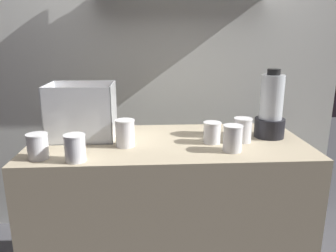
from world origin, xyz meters
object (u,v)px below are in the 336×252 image
Objects in this scene: juice_cup_pomegranate_far_left at (38,148)px; juice_cup_carrot_far_right at (233,139)px; carrot_display_bin at (82,120)px; juice_cup_pomegranate_middle at (125,135)px; juice_cup_beet_left at (75,150)px; juice_cup_orange_right at (212,134)px; juice_cup_orange_rightmost at (242,131)px; blender_pitcher at (271,110)px.

juice_cup_pomegranate_far_left is 0.88m from juice_cup_carrot_far_right.
juice_cup_pomegranate_middle is at bearing -34.08° from carrot_display_bin.
juice_cup_pomegranate_middle is (0.20, 0.19, 0.01)m from juice_cup_beet_left.
juice_cup_orange_right is (0.67, -0.13, -0.05)m from carrot_display_bin.
juice_cup_orange_right is (0.63, 0.22, -0.01)m from juice_cup_beet_left.
juice_cup_beet_left is (0.03, -0.35, -0.04)m from carrot_display_bin.
carrot_display_bin is 0.29m from juice_cup_pomegranate_middle.
carrot_display_bin reaches higher than juice_cup_orange_right.
juice_cup_orange_rightmost reaches higher than juice_cup_beet_left.
juice_cup_carrot_far_right is at bearing -61.15° from juice_cup_orange_right.
blender_pitcher is 3.21× the size of juice_cup_pomegranate_far_left.
blender_pitcher is at bearing 40.23° from juice_cup_carrot_far_right.
juice_cup_carrot_far_right reaches higher than juice_cup_beet_left.
juice_cup_orange_rightmost is (0.09, 0.14, -0.00)m from juice_cup_carrot_far_right.
juice_cup_pomegranate_middle is at bearing -176.48° from juice_cup_orange_rightmost.
juice_cup_beet_left is at bearing -162.64° from blender_pitcher.
blender_pitcher is 0.35m from juice_cup_orange_right.
juice_cup_carrot_far_right is (0.50, -0.10, -0.00)m from juice_cup_pomegranate_middle.
carrot_display_bin reaches higher than juice_cup_pomegranate_middle.
blender_pitcher reaches higher than juice_cup_orange_right.
carrot_display_bin is 2.85× the size of juice_cup_beet_left.
juice_cup_pomegranate_middle reaches higher than juice_cup_beet_left.
juice_cup_beet_left is 0.96× the size of juice_cup_orange_rightmost.
juice_cup_pomegranate_far_left is 0.82m from juice_cup_orange_right.
juice_cup_beet_left is 0.71m from juice_cup_carrot_far_right.
juice_cup_orange_rightmost is (0.83, -0.12, -0.04)m from carrot_display_bin.
juice_cup_beet_left is 1.11× the size of juice_cup_orange_right.
juice_cup_pomegranate_far_left is at bearing -177.09° from juice_cup_carrot_far_right.
carrot_display_bin is 0.78m from juice_cup_carrot_far_right.
juice_cup_carrot_far_right is at bearing -19.44° from carrot_display_bin.
juice_cup_pomegranate_far_left is (-0.14, -0.31, -0.04)m from carrot_display_bin.
juice_cup_pomegranate_middle is (-0.76, -0.11, -0.09)m from blender_pitcher.
juice_cup_carrot_far_right is at bearing 2.91° from juice_cup_pomegranate_far_left.
juice_cup_carrot_far_right is (0.71, 0.09, 0.01)m from juice_cup_beet_left.
juice_cup_carrot_far_right reaches higher than juice_cup_orange_right.
carrot_display_bin is at bearing 145.92° from juice_cup_pomegranate_middle.
carrot_display_bin is 2.74× the size of juice_cup_orange_rightmost.
juice_cup_pomegranate_middle reaches higher than juice_cup_orange_right.
juice_cup_pomegranate_middle reaches higher than juice_cup_orange_rightmost.
juice_cup_carrot_far_right is at bearing -121.94° from juice_cup_orange_rightmost.
juice_cup_pomegranate_far_left is at bearing -169.23° from juice_cup_orange_rightmost.
juice_cup_beet_left is 0.28m from juice_cup_pomegranate_middle.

